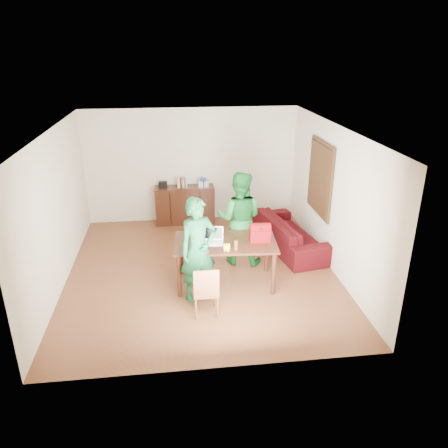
{
  "coord_description": "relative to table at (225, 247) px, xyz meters",
  "views": [
    {
      "loc": [
        -0.48,
        -7.4,
        4.02
      ],
      "look_at": [
        0.4,
        -0.32,
        1.08
      ],
      "focal_mm": 35.0,
      "sensor_mm": 36.0,
      "label": 1
    }
  ],
  "objects": [
    {
      "name": "bananas",
      "position": [
        -0.03,
        -0.4,
        0.14
      ],
      "size": [
        0.16,
        0.11,
        0.06
      ],
      "primitive_type": null,
      "rotation": [
        0.0,
        0.0,
        0.11
      ],
      "color": "yellow",
      "rests_on": "table"
    },
    {
      "name": "bottle",
      "position": [
        0.13,
        -0.35,
        0.21
      ],
      "size": [
        0.07,
        0.07,
        0.2
      ],
      "primitive_type": "cylinder",
      "rotation": [
        0.0,
        0.0,
        -0.02
      ],
      "color": "#5E3315",
      "rests_on": "table"
    },
    {
      "name": "table",
      "position": [
        0.0,
        0.0,
        0.0
      ],
      "size": [
        1.84,
        1.12,
        0.83
      ],
      "rotation": [
        0.0,
        0.0,
        -0.07
      ],
      "color": "black",
      "rests_on": "ground"
    },
    {
      "name": "laptop",
      "position": [
        -0.22,
        -0.05,
        0.15
      ],
      "size": [
        0.37,
        0.28,
        0.24
      ],
      "rotation": [
        0.0,
        0.0,
        -0.13
      ],
      "color": "white",
      "rests_on": "table"
    },
    {
      "name": "red_bag",
      "position": [
        0.6,
        -0.05,
        0.24
      ],
      "size": [
        0.37,
        0.23,
        0.26
      ],
      "primitive_type": "cube",
      "rotation": [
        0.0,
        0.0,
        -0.07
      ],
      "color": "maroon",
      "rests_on": "table"
    },
    {
      "name": "chair",
      "position": [
        -0.43,
        -0.94,
        -0.47
      ],
      "size": [
        0.4,
        0.38,
        0.87
      ],
      "rotation": [
        0.0,
        0.0,
        -0.01
      ],
      "color": "brown",
      "rests_on": "ground"
    },
    {
      "name": "person_far",
      "position": [
        0.37,
        0.82,
        0.2
      ],
      "size": [
        1.06,
        0.93,
        1.84
      ],
      "primitive_type": "imported",
      "rotation": [
        0.0,
        0.0,
        2.84
      ],
      "color": "#166523",
      "rests_on": "ground"
    },
    {
      "name": "room",
      "position": [
        -0.39,
        0.65,
        0.59
      ],
      "size": [
        5.2,
        5.7,
        2.9
      ],
      "color": "#452511",
      "rests_on": "ground"
    },
    {
      "name": "sofa",
      "position": [
        1.55,
        1.33,
        -0.4
      ],
      "size": [
        1.26,
        2.35,
        0.65
      ],
      "primitive_type": "imported",
      "rotation": [
        0.0,
        0.0,
        1.75
      ],
      "color": "#390A07",
      "rests_on": "ground"
    },
    {
      "name": "person_near",
      "position": [
        -0.51,
        -0.43,
        0.18
      ],
      "size": [
        0.77,
        0.65,
        1.8
      ],
      "primitive_type": "imported",
      "rotation": [
        0.0,
        0.0,
        0.39
      ],
      "color": "#125529",
      "rests_on": "ground"
    }
  ]
}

